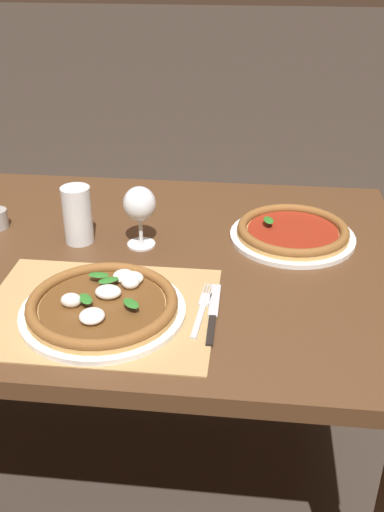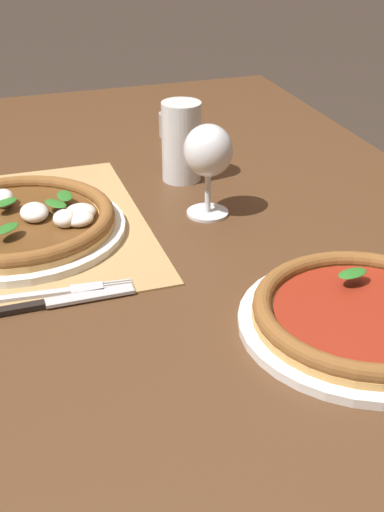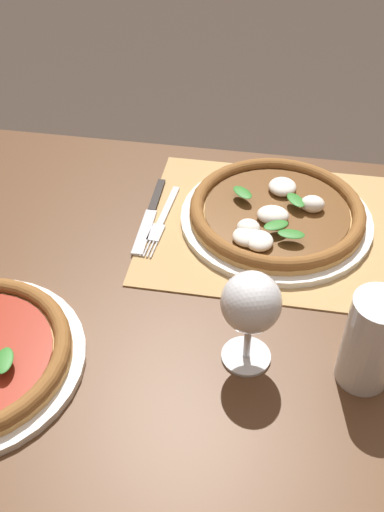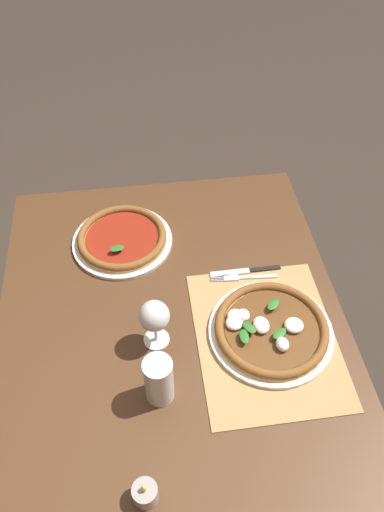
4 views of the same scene
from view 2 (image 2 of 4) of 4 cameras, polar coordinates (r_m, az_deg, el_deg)
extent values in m
plane|color=#382D26|center=(1.69, -1.52, -19.04)|extent=(24.00, 24.00, 0.00)
cube|color=#4C301C|center=(1.25, -1.95, 3.64)|extent=(1.44, 0.96, 0.04)
cube|color=#4C301C|center=(2.10, 4.17, 3.35)|extent=(0.07, 0.07, 0.70)
cube|color=#A88451|center=(1.17, -13.05, 2.08)|extent=(0.48, 0.37, 0.00)
cylinder|color=silver|center=(1.15, -13.77, 2.04)|extent=(0.34, 0.34, 0.01)
cylinder|color=tan|center=(1.15, -13.83, 2.53)|extent=(0.31, 0.31, 0.01)
torus|color=brown|center=(1.14, -13.89, 2.97)|extent=(0.31, 0.31, 0.02)
cylinder|color=brown|center=(1.14, -13.87, 2.83)|extent=(0.25, 0.25, 0.00)
ellipsoid|color=silver|center=(1.14, -12.51, 3.43)|extent=(0.05, 0.04, 0.03)
ellipsoid|color=silver|center=(1.10, -10.13, 2.96)|extent=(0.04, 0.04, 0.03)
ellipsoid|color=silver|center=(1.11, -9.09, 3.04)|extent=(0.05, 0.05, 0.02)
ellipsoid|color=silver|center=(1.19, -14.85, 4.48)|extent=(0.04, 0.03, 0.03)
ellipsoid|color=silver|center=(1.13, -8.91, 3.51)|extent=(0.05, 0.05, 0.02)
ellipsoid|color=#286B23|center=(1.16, -14.73, 4.17)|extent=(0.04, 0.05, 0.00)
ellipsoid|color=#286B23|center=(1.08, -14.61, 2.16)|extent=(0.05, 0.05, 0.00)
ellipsoid|color=#286B23|center=(1.14, -10.86, 4.15)|extent=(0.05, 0.04, 0.00)
ellipsoid|color=#286B23|center=(1.17, -10.15, 4.78)|extent=(0.04, 0.02, 0.00)
cylinder|color=silver|center=(0.93, 13.52, -5.28)|extent=(0.32, 0.32, 0.01)
cylinder|color=tan|center=(0.92, 13.59, -4.71)|extent=(0.28, 0.28, 0.01)
torus|color=brown|center=(0.91, 13.66, -4.20)|extent=(0.28, 0.28, 0.02)
cylinder|color=maroon|center=(0.92, 13.64, -4.37)|extent=(0.23, 0.23, 0.00)
ellipsoid|color=#286B23|center=(0.96, 12.72, -1.36)|extent=(0.03, 0.05, 0.00)
cylinder|color=silver|center=(1.19, 1.25, 3.48)|extent=(0.07, 0.07, 0.00)
cylinder|color=silver|center=(1.18, 1.27, 5.02)|extent=(0.01, 0.01, 0.06)
ellipsoid|color=silver|center=(1.15, 1.31, 8.45)|extent=(0.08, 0.08, 0.08)
ellipsoid|color=#C17019|center=(1.15, 1.31, 7.97)|extent=(0.07, 0.07, 0.05)
cylinder|color=silver|center=(1.30, -0.85, 9.13)|extent=(0.07, 0.07, 0.15)
cylinder|color=black|center=(1.31, -0.84, 8.53)|extent=(0.07, 0.07, 0.12)
cylinder|color=silver|center=(1.29, -0.87, 11.29)|extent=(0.07, 0.07, 0.02)
cube|color=#B7B7BC|center=(0.98, -13.05, -3.13)|extent=(0.02, 0.12, 0.00)
cube|color=#B7B7BC|center=(0.98, -8.41, -2.59)|extent=(0.03, 0.05, 0.00)
cylinder|color=#B7B7BC|center=(0.98, -5.88, -2.55)|extent=(0.01, 0.04, 0.00)
cylinder|color=#B7B7BC|center=(0.98, -5.93, -2.38)|extent=(0.01, 0.04, 0.00)
cylinder|color=#B7B7BC|center=(0.99, -5.98, -2.20)|extent=(0.01, 0.04, 0.00)
cylinder|color=#B7B7BC|center=(0.99, -6.03, -2.03)|extent=(0.01, 0.04, 0.00)
cube|color=black|center=(0.96, -14.49, -4.22)|extent=(0.02, 0.10, 0.01)
cube|color=#B7B7BC|center=(0.97, -8.17, -3.18)|extent=(0.02, 0.12, 0.00)
cylinder|color=gray|center=(1.55, -1.62, 10.48)|extent=(0.06, 0.06, 0.05)
cylinder|color=silver|center=(1.55, -1.61, 10.22)|extent=(0.04, 0.04, 0.03)
ellipsoid|color=#F9C64C|center=(1.53, -1.64, 11.72)|extent=(0.01, 0.01, 0.02)
camera|label=1|loc=(1.21, -76.29, 17.38)|focal=42.00mm
camera|label=3|loc=(1.37, 27.33, 32.99)|focal=42.00mm
camera|label=4|loc=(1.89, -9.24, 48.45)|focal=35.00mm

